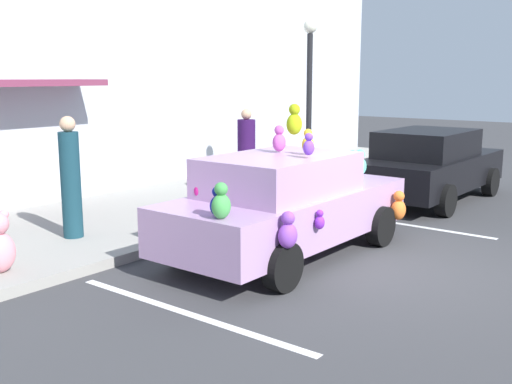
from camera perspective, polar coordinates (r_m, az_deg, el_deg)
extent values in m
plane|color=#38383A|center=(8.86, 11.75, -6.97)|extent=(60.00, 60.00, 0.00)
cube|color=gray|center=(11.83, -10.44, -2.06)|extent=(24.00, 4.00, 0.15)
cube|color=#B2B7C1|center=(13.25, -17.25, 12.60)|extent=(24.00, 0.30, 6.40)
cube|color=#722D47|center=(11.87, -22.27, 9.42)|extent=(3.60, 1.10, 0.12)
cube|color=silver|center=(11.54, 13.07, -2.86)|extent=(0.12, 3.60, 0.01)
cube|color=silver|center=(7.14, -6.54, -11.18)|extent=(0.12, 3.60, 0.01)
cube|color=#AB84B0|center=(9.15, 2.96, -2.01)|extent=(4.32, 1.75, 0.68)
cube|color=#AB84B0|center=(8.86, 2.19, 1.66)|extent=(2.25, 1.54, 0.56)
cylinder|color=black|center=(10.78, 3.26, -1.82)|extent=(0.64, 0.22, 0.64)
cylinder|color=black|center=(9.91, 11.58, -3.14)|extent=(0.64, 0.22, 0.64)
cylinder|color=black|center=(8.78, -6.85, -4.80)|extent=(0.64, 0.22, 0.64)
cylinder|color=black|center=(7.69, 2.49, -6.99)|extent=(0.64, 0.22, 0.64)
ellipsoid|color=#6435B4|center=(8.50, 4.95, 4.15)|extent=(0.18, 0.15, 0.21)
sphere|color=#6435B4|center=(8.49, 4.97, 5.14)|extent=(0.12, 0.12, 0.12)
ellipsoid|color=#209B51|center=(10.31, 5.04, 2.08)|extent=(0.22, 0.18, 0.26)
sphere|color=#209B51|center=(10.28, 5.06, 3.08)|extent=(0.14, 0.14, 0.14)
ellipsoid|color=teal|center=(8.10, 0.77, -0.52)|extent=(0.16, 0.13, 0.19)
sphere|color=teal|center=(8.08, 0.77, 0.39)|extent=(0.10, 0.10, 0.10)
ellipsoid|color=#D75C72|center=(10.25, 5.40, 1.88)|extent=(0.18, 0.15, 0.21)
sphere|color=#D75C72|center=(10.23, 5.41, 2.68)|extent=(0.11, 0.11, 0.11)
ellipsoid|color=teal|center=(10.66, 8.95, 2.37)|extent=(0.25, 0.21, 0.30)
sphere|color=teal|center=(10.63, 8.99, 3.46)|extent=(0.16, 0.16, 0.16)
ellipsoid|color=#56D2AC|center=(10.65, 9.69, 2.37)|extent=(0.26, 0.21, 0.31)
sphere|color=#56D2AC|center=(10.62, 9.73, 3.50)|extent=(0.17, 0.17, 0.17)
ellipsoid|color=green|center=(7.29, -3.27, -1.35)|extent=(0.26, 0.21, 0.31)
sphere|color=green|center=(7.25, -3.29, 0.27)|extent=(0.16, 0.16, 0.16)
ellipsoid|color=blue|center=(10.21, 6.84, 1.79)|extent=(0.17, 0.14, 0.20)
sphere|color=blue|center=(10.19, 6.85, 2.56)|extent=(0.11, 0.11, 0.11)
ellipsoid|color=#BE1970|center=(8.48, -5.20, 0.14)|extent=(0.21, 0.17, 0.25)
sphere|color=#BE1970|center=(8.45, -5.22, 1.29)|extent=(0.13, 0.13, 0.13)
ellipsoid|color=gold|center=(8.87, 4.88, 4.45)|extent=(0.20, 0.16, 0.24)
sphere|color=gold|center=(8.86, 4.90, 5.50)|extent=(0.13, 0.13, 0.13)
ellipsoid|color=purple|center=(7.47, 3.00, -4.10)|extent=(0.27, 0.22, 0.32)
sphere|color=purple|center=(7.42, 3.01, -2.46)|extent=(0.17, 0.17, 0.17)
ellipsoid|color=navy|center=(7.45, -3.61, -1.30)|extent=(0.21, 0.18, 0.25)
sphere|color=navy|center=(7.41, -3.62, 0.02)|extent=(0.14, 0.14, 0.14)
ellipsoid|color=#8AA211|center=(9.70, 3.60, 6.35)|extent=(0.28, 0.23, 0.33)
sphere|color=#8AA211|center=(9.69, 3.62, 7.71)|extent=(0.18, 0.18, 0.18)
ellipsoid|color=purple|center=(8.14, 5.98, -2.86)|extent=(0.15, 0.13, 0.18)
sphere|color=purple|center=(8.12, 6.00, -2.00)|extent=(0.10, 0.10, 0.10)
ellipsoid|color=#AE479C|center=(9.12, 2.18, 4.65)|extent=(0.23, 0.19, 0.27)
sphere|color=#AE479C|center=(9.10, 2.18, 5.80)|extent=(0.14, 0.14, 0.14)
ellipsoid|color=orange|center=(10.16, 13.18, -1.64)|extent=(0.28, 0.23, 0.33)
sphere|color=orange|center=(10.11, 13.23, -0.38)|extent=(0.18, 0.18, 0.18)
ellipsoid|color=#AAF159|center=(9.79, 6.69, 1.52)|extent=(0.20, 0.17, 0.24)
sphere|color=#AAF159|center=(9.77, 6.71, 2.48)|extent=(0.13, 0.13, 0.13)
cube|color=black|center=(13.75, 15.95, 1.89)|extent=(4.34, 1.79, 0.68)
cube|color=black|center=(13.48, 15.73, 4.39)|extent=(2.26, 1.57, 0.56)
cylinder|color=black|center=(15.37, 14.73, 1.63)|extent=(0.64, 0.22, 0.64)
cylinder|color=black|center=(14.77, 21.08, 0.90)|extent=(0.64, 0.22, 0.64)
cylinder|color=black|center=(12.97, 9.96, 0.18)|extent=(0.64, 0.22, 0.64)
cylinder|color=black|center=(12.25, 17.33, -0.77)|extent=(0.64, 0.22, 0.64)
sphere|color=pink|center=(8.54, -22.52, -1.94)|extent=(0.13, 0.13, 0.13)
cylinder|color=black|center=(13.16, 4.96, 7.16)|extent=(0.12, 0.12, 3.40)
sphere|color=#EAEACC|center=(13.18, 5.10, 15.16)|extent=(0.28, 0.28, 0.28)
cylinder|color=#2B0F43|center=(12.82, -0.90, 3.14)|extent=(0.38, 0.38, 1.63)
sphere|color=tan|center=(12.73, -0.91, 7.29)|extent=(0.22, 0.22, 0.22)
cylinder|color=#153845|center=(9.98, -16.93, 0.61)|extent=(0.31, 0.31, 1.67)
sphere|color=tan|center=(9.87, -17.23, 6.10)|extent=(0.24, 0.24, 0.24)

